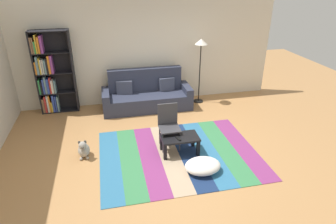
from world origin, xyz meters
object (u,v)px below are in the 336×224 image
object	(u,v)px
pouf	(203,166)
tv_remote	(178,139)
folding_chair	(169,122)
bookshelf	(50,76)
coffee_table	(180,140)
dog	(84,150)
couch	(147,95)
standing_lamp	(201,50)

from	to	relation	value
pouf	tv_remote	distance (m)	0.72
folding_chair	bookshelf	bearing A→B (deg)	-168.95
coffee_table	folding_chair	xyz separation A→B (m)	(-0.15, 0.32, 0.24)
tv_remote	folding_chair	xyz separation A→B (m)	(-0.10, 0.39, 0.16)
dog	tv_remote	world-z (taller)	dog
tv_remote	pouf	bearing A→B (deg)	-78.89
bookshelf	coffee_table	world-z (taller)	bookshelf
couch	bookshelf	xyz separation A→B (m)	(-2.30, 0.28, 0.62)
coffee_table	dog	bearing A→B (deg)	171.69
tv_remote	folding_chair	distance (m)	0.44
dog	tv_remote	xyz separation A→B (m)	(1.78, -0.35, 0.22)
couch	folding_chair	bearing A→B (deg)	-85.61
couch	standing_lamp	size ratio (longest dim) A/B	1.32
couch	coffee_table	xyz separation A→B (m)	(0.30, -2.25, -0.04)
coffee_table	dog	world-z (taller)	dog
couch	standing_lamp	distance (m)	1.81
couch	standing_lamp	xyz separation A→B (m)	(1.44, 0.07, 1.10)
coffee_table	standing_lamp	xyz separation A→B (m)	(1.14, 2.33, 1.14)
dog	pouf	bearing A→B (deg)	-24.53
pouf	standing_lamp	xyz separation A→B (m)	(0.89, 3.01, 1.30)
coffee_table	folding_chair	world-z (taller)	folding_chair
couch	dog	distance (m)	2.51
pouf	tv_remote	xyz separation A→B (m)	(-0.30, 0.60, 0.25)
couch	coffee_table	world-z (taller)	couch
pouf	couch	bearing A→B (deg)	100.57
couch	dog	bearing A→B (deg)	-127.65
dog	tv_remote	distance (m)	1.83
pouf	standing_lamp	size ratio (longest dim) A/B	0.38
couch	folding_chair	world-z (taller)	couch
bookshelf	folding_chair	distance (m)	3.33
coffee_table	pouf	distance (m)	0.74
bookshelf	dog	bearing A→B (deg)	-71.19
pouf	tv_remote	size ratio (longest dim) A/B	4.30
couch	bookshelf	bearing A→B (deg)	173.05
couch	dog	world-z (taller)	couch
couch	dog	size ratio (longest dim) A/B	5.69
standing_lamp	folding_chair	size ratio (longest dim) A/B	1.91
standing_lamp	couch	bearing A→B (deg)	-177.09
pouf	folding_chair	world-z (taller)	folding_chair
couch	coffee_table	bearing A→B (deg)	-82.45
standing_lamp	tv_remote	size ratio (longest dim) A/B	11.44
bookshelf	pouf	bearing A→B (deg)	-48.43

